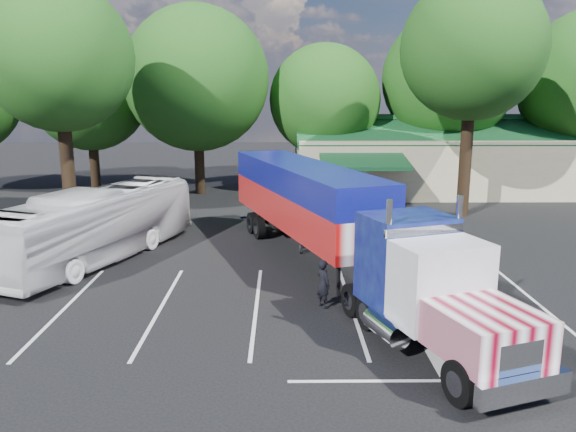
{
  "coord_description": "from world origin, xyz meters",
  "views": [
    {
      "loc": [
        0.86,
        -23.75,
        7.0
      ],
      "look_at": [
        1.13,
        -0.78,
        2.0
      ],
      "focal_mm": 35.0,
      "sensor_mm": 36.0,
      "label": 1
    }
  ],
  "objects_px": {
    "silver_sedan": "(348,197)",
    "bicycle": "(302,242)",
    "tour_bus": "(98,225)",
    "semi_truck": "(327,214)",
    "woman": "(323,284)"
  },
  "relations": [
    {
      "from": "silver_sedan",
      "to": "bicycle",
      "type": "bearing_deg",
      "value": 152.96
    },
    {
      "from": "tour_bus",
      "to": "silver_sedan",
      "type": "xyz_separation_m",
      "value": [
        12.0,
        10.87,
        -0.79
      ]
    },
    {
      "from": "tour_bus",
      "to": "semi_truck",
      "type": "bearing_deg",
      "value": 10.49
    },
    {
      "from": "semi_truck",
      "to": "silver_sedan",
      "type": "bearing_deg",
      "value": 60.71
    },
    {
      "from": "semi_truck",
      "to": "woman",
      "type": "relative_size",
      "value": 12.13
    },
    {
      "from": "semi_truck",
      "to": "tour_bus",
      "type": "xyz_separation_m",
      "value": [
        -9.66,
        1.79,
        -0.84
      ]
    },
    {
      "from": "semi_truck",
      "to": "tour_bus",
      "type": "bearing_deg",
      "value": 150.67
    },
    {
      "from": "woman",
      "to": "silver_sedan",
      "type": "xyz_separation_m",
      "value": [
        2.75,
        16.5,
        -0.06
      ]
    },
    {
      "from": "tour_bus",
      "to": "silver_sedan",
      "type": "distance_m",
      "value": 16.21
    },
    {
      "from": "bicycle",
      "to": "woman",
      "type": "bearing_deg",
      "value": -77.55
    },
    {
      "from": "bicycle",
      "to": "tour_bus",
      "type": "xyz_separation_m",
      "value": [
        -8.8,
        -1.37,
        1.14
      ]
    },
    {
      "from": "semi_truck",
      "to": "silver_sedan",
      "type": "xyz_separation_m",
      "value": [
        2.34,
        12.66,
        -1.63
      ]
    },
    {
      "from": "semi_truck",
      "to": "silver_sedan",
      "type": "distance_m",
      "value": 12.98
    },
    {
      "from": "tour_bus",
      "to": "woman",
      "type": "bearing_deg",
      "value": -10.34
    },
    {
      "from": "silver_sedan",
      "to": "semi_truck",
      "type": "bearing_deg",
      "value": 161.1
    }
  ]
}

